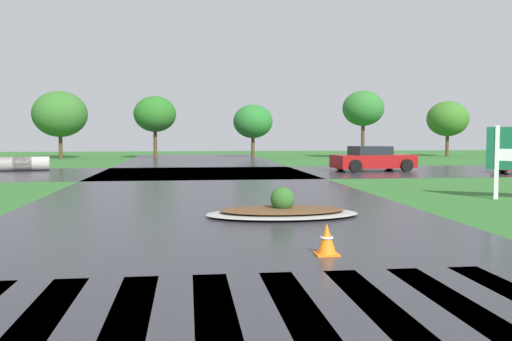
{
  "coord_description": "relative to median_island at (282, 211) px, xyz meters",
  "views": [
    {
      "loc": [
        -0.73,
        -2.56,
        1.9
      ],
      "look_at": [
        0.6,
        8.33,
        1.18
      ],
      "focal_mm": 39.33,
      "sensor_mm": 36.0,
      "label": 1
    }
  ],
  "objects": [
    {
      "name": "background_treeline",
      "position": [
        -4.45,
        31.81,
        3.41
      ],
      "size": [
        43.54,
        6.3,
        5.84
      ],
      "color": "#4C3823",
      "rests_on": "ground"
    },
    {
      "name": "median_island",
      "position": [
        0.0,
        0.0,
        0.0
      ],
      "size": [
        3.54,
        1.97,
        0.68
      ],
      "color": "#9E9B93",
      "rests_on": "ground"
    },
    {
      "name": "asphalt_roadway",
      "position": [
        -1.43,
        -0.11,
        -0.12
      ],
      "size": [
        10.09,
        80.0,
        0.01
      ],
      "primitive_type": "cube",
      "color": "#2B2B30",
      "rests_on": "ground"
    },
    {
      "name": "car_blue_compact",
      "position": [
        7.27,
        15.13,
        0.47
      ],
      "size": [
        4.31,
        2.48,
        1.28
      ],
      "rotation": [
        0.0,
        0.0,
        0.13
      ],
      "color": "maroon",
      "rests_on": "ground"
    },
    {
      "name": "drainage_pipe_stack",
      "position": [
        -10.99,
        17.21,
        0.24
      ],
      "size": [
        3.51,
        1.42,
        0.74
      ],
      "color": "#9E9B93",
      "rests_on": "ground"
    },
    {
      "name": "traffic_cone",
      "position": [
        -0.01,
        -4.18,
        0.11
      ],
      "size": [
        0.36,
        0.36,
        0.5
      ],
      "color": "orange",
      "rests_on": "ground"
    },
    {
      "name": "asphalt_cross_road",
      "position": [
        -1.43,
        14.83,
        -0.12
      ],
      "size": [
        90.0,
        9.09,
        0.01
      ],
      "primitive_type": "cube",
      "color": "#2B2B30",
      "rests_on": "ground"
    },
    {
      "name": "crosswalk_stripes",
      "position": [
        -1.43,
        -6.6,
        -0.12
      ],
      "size": [
        6.75,
        2.81,
        0.01
      ],
      "color": "white",
      "rests_on": "ground"
    }
  ]
}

